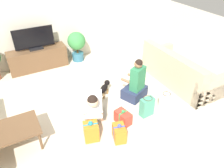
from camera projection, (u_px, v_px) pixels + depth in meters
ground_plane at (89, 113)px, 4.50m from camera, size 16.00×16.00×0.00m
wall_back at (46, 16)px, 5.70m from camera, size 8.40×0.06×2.60m
sofa_right at (179, 72)px, 5.30m from camera, size 0.90×1.98×0.84m
coffee_table at (5, 133)px, 3.53m from camera, size 1.08×0.64×0.41m
tv_console at (38, 59)px, 5.88m from camera, size 1.52×0.42×0.57m
tv at (34, 40)px, 5.58m from camera, size 1.00×0.20×0.58m
potted_plant_back_right at (77, 44)px, 6.15m from camera, size 0.50×0.50×0.85m
person_kneeling at (94, 106)px, 4.14m from camera, size 0.61×0.85×0.81m
person_sitting at (136, 85)px, 4.76m from camera, size 0.64×0.60×0.96m
dog at (105, 87)px, 4.90m from camera, size 0.40×0.35×0.31m
gift_box_a at (119, 133)px, 3.83m from camera, size 0.27×0.32×0.36m
gift_box_b at (91, 131)px, 3.83m from camera, size 0.30×0.30×0.41m
gift_box_c at (123, 117)px, 4.19m from camera, size 0.26×0.36×0.31m
gift_bag_a at (147, 107)px, 4.34m from camera, size 0.28×0.19×0.43m
gift_bag_b at (166, 102)px, 4.51m from camera, size 0.26×0.18×0.39m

